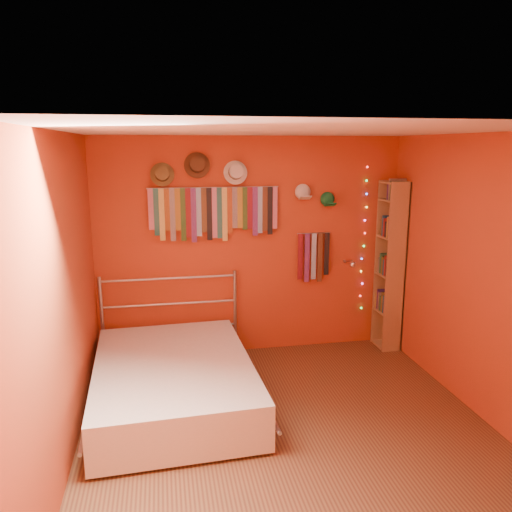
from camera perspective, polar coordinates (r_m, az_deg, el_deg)
ground at (r=4.58m, az=3.62°, el=-18.98°), size 3.50×3.50×0.00m
back_wall at (r=5.73m, az=-0.54°, el=1.02°), size 3.50×0.02×2.50m
right_wall at (r=4.81m, az=24.51°, el=-2.35°), size 0.02×3.50×2.50m
left_wall at (r=4.02m, az=-21.18°, el=-4.83°), size 0.02×3.50×2.50m
ceiling at (r=3.91m, az=4.14°, el=14.10°), size 3.50×3.50×0.02m
tie_rack at (r=5.54m, az=-4.83°, el=5.20°), size 1.45×0.03×0.60m
small_tie_rack at (r=5.86m, az=6.58°, el=0.07°), size 0.40×0.03×0.59m
fedora_olive at (r=5.44m, az=-10.66°, el=9.20°), size 0.25×0.14×0.25m
fedora_brown at (r=5.45m, az=-6.73°, el=10.33°), size 0.28×0.15×0.28m
fedora_white at (r=5.50m, az=-2.32°, el=9.57°), size 0.26×0.14×0.26m
cap_white at (r=5.72m, az=5.36°, el=7.29°), size 0.18×0.23×0.18m
cap_green at (r=5.82m, az=8.17°, el=6.44°), size 0.17×0.22×0.17m
fairy_lights at (r=6.07m, az=12.23°, el=1.84°), size 0.06×0.02×1.73m
reading_lamp at (r=5.86m, az=10.85°, el=-0.89°), size 0.07×0.30×0.09m
bookshelf at (r=6.09m, az=15.38°, el=-0.99°), size 0.25×0.34×2.00m
bed at (r=4.88m, az=-9.38°, el=-13.91°), size 1.60×2.11×1.00m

